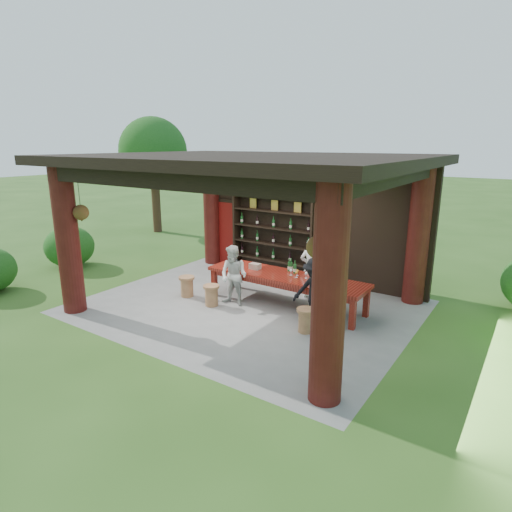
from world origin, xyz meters
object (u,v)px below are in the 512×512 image
Objects in this scene: napkin_basket at (255,266)px; wine_shelf at (273,236)px; guest_woman at (234,276)px; tasting_table at (286,280)px; stool_near_right at (306,320)px; stool_far_left at (187,286)px; host at (311,268)px; guest_man at (315,293)px; stool_near_left at (211,295)px.

wine_shelf is at bearing 108.57° from napkin_basket.
guest_woman is 5.54× the size of napkin_basket.
tasting_table is at bearing -51.08° from wine_shelf.
tasting_table reaches higher than stool_near_right.
stool_far_left reaches higher than stool_near_right.
host is 1.72m from guest_man.
stool_near_right is (1.10, -1.05, -0.37)m from tasting_table.
stool_near_right is 0.97× the size of stool_far_left.
tasting_table is at bearing -0.05° from napkin_basket.
tasting_table is at bearing 35.25° from stool_near_left.
stool_far_left is (-2.35, -0.87, -0.36)m from tasting_table.
stool_far_left is (-0.92, 0.14, 0.01)m from stool_near_left.
stool_near_left is 2.60m from guest_man.
guest_woman is at bearing 178.24° from guest_man.
wine_shelf is 5.05× the size of stool_far_left.
guest_man reaches higher than stool_near_right.
guest_woman is at bearing -103.38° from napkin_basket.
host is at bearing 45.27° from guest_woman.
guest_woman is at bearing 9.28° from stool_far_left.
tasting_table is at bearing 136.21° from stool_near_right.
stool_far_left is 0.34× the size of host.
host reaches higher than stool_near_left.
stool_near_right is 1.93× the size of napkin_basket.
stool_near_right is 3.45m from stool_far_left.
guest_woman is at bearing 169.29° from stool_near_right.
stool_far_left is at bearing 176.90° from stool_near_right.
stool_near_left is at bearing -141.77° from guest_woman.
napkin_basket is (1.48, 0.87, 0.54)m from stool_far_left.
guest_man is 2.09m from napkin_basket.
stool_near_left is 1.28m from napkin_basket.
guest_woman is at bearing -147.60° from tasting_table.
stool_near_right is 0.33× the size of host.
wine_shelf reaches higher than stool_far_left.
napkin_basket is (0.16, 0.65, 0.10)m from guest_woman.
stool_near_right is at bearing -28.15° from napkin_basket.
guest_man is at bearing 89.52° from stool_near_right.
wine_shelf is at bearing 134.90° from guest_man.
stool_near_right is 0.60m from guest_man.
napkin_basket is (0.56, 1.01, 0.55)m from stool_near_left.
stool_near_left is at bearing 179.00° from stool_near_right.
stool_far_left is (-3.45, 0.19, 0.01)m from stool_near_right.
wine_shelf is 4.00m from stool_near_right.
napkin_basket is at bearing 151.85° from stool_near_right.
host reaches higher than stool_far_left.
host is 5.86× the size of napkin_basket.
wine_shelf is 0.67× the size of tasting_table.
stool_near_right is 2.11m from host.
wine_shelf is at bearing 97.06° from guest_woman.
stool_far_left is at bearing -107.43° from wine_shelf.
stool_far_left is at bearing -159.71° from tasting_table.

